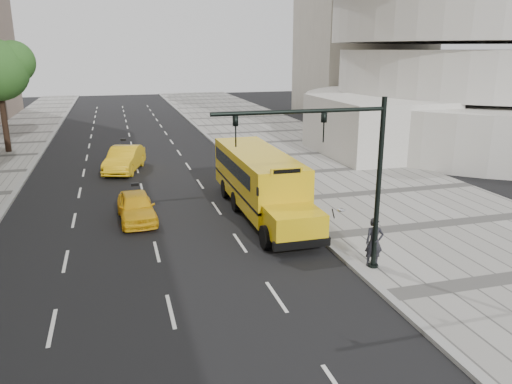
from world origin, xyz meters
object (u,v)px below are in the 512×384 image
object	(u,v)px
school_bus	(259,177)
taxi_near	(136,207)
taxi_far	(124,159)
traffic_signal	(343,166)
pedestrian	(374,242)

from	to	relation	value
school_bus	taxi_near	bearing A→B (deg)	178.79
taxi_far	taxi_near	bearing A→B (deg)	-72.89
school_bus	traffic_signal	xyz separation A→B (m)	(0.69, -8.01, 2.33)
pedestrian	traffic_signal	world-z (taller)	traffic_signal
school_bus	pedestrian	bearing A→B (deg)	-74.80
taxi_near	traffic_signal	distance (m)	11.10
traffic_signal	taxi_near	bearing A→B (deg)	129.71
taxi_near	pedestrian	world-z (taller)	pedestrian
taxi_far	traffic_signal	distance (m)	20.22
traffic_signal	school_bus	bearing A→B (deg)	94.94
school_bus	traffic_signal	size ratio (longest dim) A/B	1.81
school_bus	pedestrian	size ratio (longest dim) A/B	6.23
taxi_near	traffic_signal	world-z (taller)	traffic_signal
school_bus	taxi_far	bearing A→B (deg)	120.56
taxi_far	traffic_signal	world-z (taller)	traffic_signal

